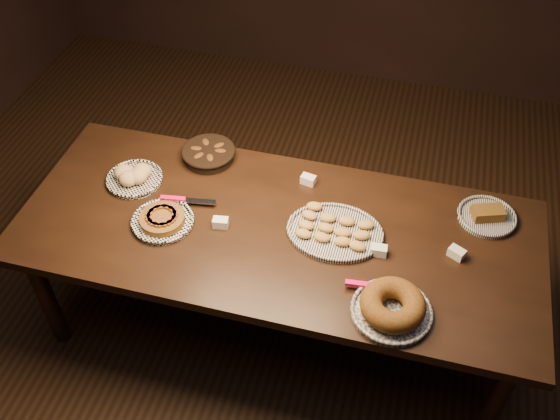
% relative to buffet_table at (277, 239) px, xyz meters
% --- Properties ---
extents(ground, '(5.00, 5.00, 0.00)m').
position_rel_buffet_table_xyz_m(ground, '(0.00, 0.00, -0.68)').
color(ground, black).
rests_on(ground, ground).
extents(buffet_table, '(2.40, 1.00, 0.75)m').
position_rel_buffet_table_xyz_m(buffet_table, '(0.00, 0.00, 0.00)').
color(buffet_table, black).
rests_on(buffet_table, ground).
extents(apple_tart_plate, '(0.35, 0.33, 0.06)m').
position_rel_buffet_table_xyz_m(apple_tart_plate, '(-0.52, -0.10, 0.09)').
color(apple_tart_plate, white).
rests_on(apple_tart_plate, buffet_table).
extents(madeleine_platter, '(0.44, 0.36, 0.05)m').
position_rel_buffet_table_xyz_m(madeleine_platter, '(0.26, 0.04, 0.09)').
color(madeleine_platter, black).
rests_on(madeleine_platter, buffet_table).
extents(bundt_cake_plate, '(0.38, 0.35, 0.10)m').
position_rel_buffet_table_xyz_m(bundt_cake_plate, '(0.57, -0.34, 0.12)').
color(bundt_cake_plate, black).
rests_on(bundt_cake_plate, buffet_table).
extents(croissant_basket, '(0.28, 0.28, 0.07)m').
position_rel_buffet_table_xyz_m(croissant_basket, '(-0.46, 0.38, 0.11)').
color(croissant_basket, black).
rests_on(croissant_basket, buffet_table).
extents(bread_roll_plate, '(0.28, 0.28, 0.09)m').
position_rel_buffet_table_xyz_m(bread_roll_plate, '(-0.76, 0.12, 0.11)').
color(bread_roll_plate, white).
rests_on(bread_roll_plate, buffet_table).
extents(loaf_plate, '(0.27, 0.27, 0.06)m').
position_rel_buffet_table_xyz_m(loaf_plate, '(0.92, 0.31, 0.09)').
color(loaf_plate, black).
rests_on(loaf_plate, buffet_table).
extents(tent_cards, '(1.67, 0.44, 0.04)m').
position_rel_buffet_table_xyz_m(tent_cards, '(0.06, 0.09, 0.10)').
color(tent_cards, white).
rests_on(tent_cards, buffet_table).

